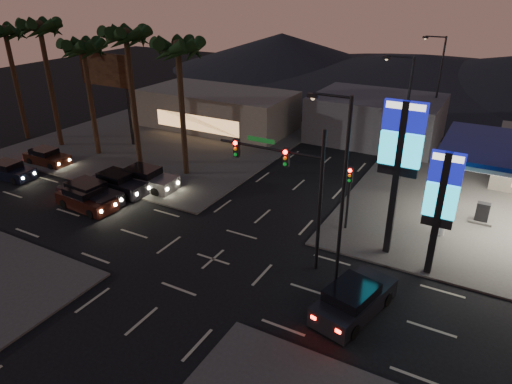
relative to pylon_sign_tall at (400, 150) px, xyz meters
The scene contains 26 objects.
ground 11.97m from the pylon_sign_tall, 147.09° to the right, with size 140.00×140.00×0.00m, color black.
corner_lot_nw 27.40m from the pylon_sign_tall, 156.80° to the left, with size 24.00×24.00×0.12m, color #47443F.
pylon_sign_tall is the anchor object (origin of this frame).
pylon_sign_short 3.20m from the pylon_sign_tall, 21.80° to the right, with size 1.60×0.35×7.00m.
traffic_signal_mast 6.02m from the pylon_sign_tall, 143.48° to the right, with size 6.10×0.39×8.00m.
pedestal_signal 4.82m from the pylon_sign_tall, 153.73° to the left, with size 0.32×0.39×4.30m.
streetlight_near 4.86m from the pylon_sign_tall, 110.76° to the right, with size 2.14×0.25×10.00m.
streetlight_mid 8.70m from the pylon_sign_tall, 101.35° to the left, with size 2.14×0.25×10.00m.
streetlight_far 22.57m from the pylon_sign_tall, 94.34° to the left, with size 2.14×0.25×10.00m.
palm_a 18.21m from the pylon_sign_tall, 167.12° to the left, with size 4.41×4.41×10.86m.
palm_b 23.13m from the pylon_sign_tall, 169.92° to the left, with size 4.41×4.41×11.46m.
palm_c 27.90m from the pylon_sign_tall, behind, with size 4.41×4.41×10.26m.
palm_d 32.96m from the pylon_sign_tall, behind, with size 4.41×4.41×11.66m.
palm_e 37.85m from the pylon_sign_tall, behind, with size 4.41×4.41×11.06m.
billboard 29.95m from the pylon_sign_tall, 165.50° to the left, with size 6.00×0.30×8.50m.
building_far_west 28.25m from the pylon_sign_tall, 143.75° to the left, with size 16.00×8.00×4.00m, color #726B5B.
building_far_mid 21.91m from the pylon_sign_tall, 107.59° to the left, with size 12.00×9.00×4.40m, color #4C4C51.
hill_left 64.06m from the pylon_sign_tall, 121.58° to the left, with size 40.00×40.00×6.00m, color black.
hill_center 55.33m from the pylon_sign_tall, 98.86° to the left, with size 60.00×60.00×4.00m, color black.
car_lane_a_front 21.29m from the pylon_sign_tall, 169.56° to the right, with size 5.04×2.34×1.61m.
car_lane_a_mid 21.14m from the pylon_sign_tall, 167.65° to the right, with size 4.67×2.19×1.49m.
car_lane_a_rear 30.22m from the pylon_sign_tall, behind, with size 4.34×2.07×1.38m.
car_lane_b_front 19.36m from the pylon_sign_tall, behind, with size 5.03×2.24×1.62m.
car_lane_b_mid 20.62m from the pylon_sign_tall, behind, with size 4.82×2.14×1.55m.
car_lane_b_rear 30.04m from the pylon_sign_tall, behind, with size 4.26×1.87×1.37m.
suv_station 8.34m from the pylon_sign_tall, 90.44° to the right, with size 3.08×5.13×1.60m.
Camera 1 is at (12.85, -18.15, 14.47)m, focal length 32.00 mm.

